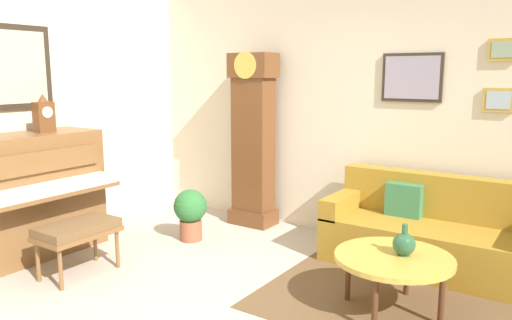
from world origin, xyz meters
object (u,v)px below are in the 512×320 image
(piano_bench, at_px, (77,231))
(potted_plant, at_px, (190,211))
(grandfather_clock, at_px, (253,145))
(couch, at_px, (431,234))
(green_jug, at_px, (404,244))
(mantel_clock, at_px, (44,115))
(coffee_table, at_px, (394,260))
(piano, at_px, (27,196))

(piano_bench, bearing_deg, potted_plant, 80.88)
(grandfather_clock, height_order, couch, grandfather_clock)
(piano_bench, height_order, couch, couch)
(piano_bench, relative_size, couch, 0.37)
(grandfather_clock, xyz_separation_m, couch, (2.13, -0.18, -0.65))
(grandfather_clock, bearing_deg, couch, -4.76)
(piano_bench, relative_size, green_jug, 2.92)
(mantel_clock, bearing_deg, coffee_table, 10.15)
(couch, height_order, coffee_table, couch)
(grandfather_clock, bearing_deg, coffee_table, -30.63)
(piano, height_order, potted_plant, piano)
(couch, height_order, green_jug, couch)
(piano_bench, bearing_deg, piano, 178.31)
(couch, bearing_deg, mantel_clock, -153.23)
(coffee_table, bearing_deg, grandfather_clock, 149.37)
(coffee_table, bearing_deg, green_jug, 43.21)
(coffee_table, height_order, green_jug, green_jug)
(grandfather_clock, height_order, potted_plant, grandfather_clock)
(potted_plant, bearing_deg, piano_bench, -99.12)
(coffee_table, bearing_deg, mantel_clock, -169.85)
(couch, xyz_separation_m, coffee_table, (0.01, -1.09, 0.11))
(piano_bench, distance_m, grandfather_clock, 2.26)
(piano, bearing_deg, grandfather_clock, 59.83)
(piano, bearing_deg, piano_bench, -1.69)
(piano, xyz_separation_m, piano_bench, (0.80, -0.02, -0.21))
(couch, xyz_separation_m, green_jug, (0.07, -1.04, 0.22))
(piano, relative_size, potted_plant, 2.57)
(couch, relative_size, coffee_table, 2.16)
(grandfather_clock, xyz_separation_m, green_jug, (2.20, -1.22, -0.43))
(piano_bench, height_order, coffee_table, piano_bench)
(grandfather_clock, xyz_separation_m, coffee_table, (2.14, -1.27, -0.55))
(grandfather_clock, height_order, coffee_table, grandfather_clock)
(coffee_table, bearing_deg, couch, 90.64)
(grandfather_clock, xyz_separation_m, mantel_clock, (-1.23, -1.87, 0.42))
(grandfather_clock, distance_m, green_jug, 2.55)
(piano, bearing_deg, mantel_clock, 89.46)
(piano_bench, relative_size, potted_plant, 1.25)
(piano, relative_size, couch, 0.76)
(grandfather_clock, relative_size, potted_plant, 3.62)
(piano_bench, xyz_separation_m, couch, (2.56, 1.96, -0.09))
(piano, relative_size, grandfather_clock, 0.71)
(piano_bench, bearing_deg, green_jug, 19.37)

